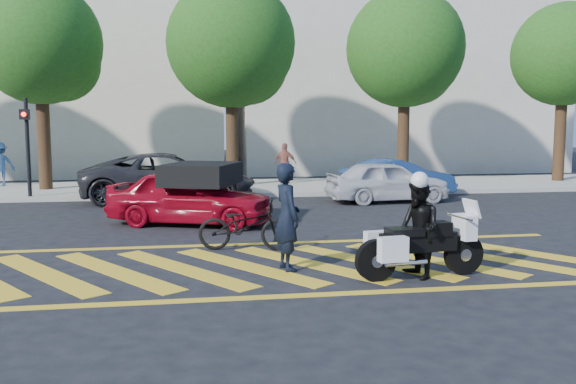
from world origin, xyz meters
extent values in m
plane|color=black|center=(0.00, 0.00, 0.00)|extent=(90.00, 90.00, 0.00)
cube|color=#9E998E|center=(0.00, 12.00, 0.07)|extent=(60.00, 5.00, 0.15)
cube|color=gold|center=(-3.90, 0.00, 0.00)|extent=(2.43, 3.21, 0.01)
cube|color=gold|center=(-2.80, 0.00, 0.00)|extent=(2.43, 3.21, 0.01)
cube|color=gold|center=(-1.70, 0.00, 0.00)|extent=(2.43, 3.21, 0.01)
cube|color=gold|center=(-0.60, 0.00, 0.00)|extent=(2.43, 3.21, 0.01)
cube|color=gold|center=(0.50, 0.00, 0.00)|extent=(2.43, 3.21, 0.01)
cube|color=gold|center=(1.60, 0.00, 0.00)|extent=(2.43, 3.21, 0.01)
cube|color=gold|center=(2.70, 0.00, 0.00)|extent=(2.43, 3.21, 0.01)
cube|color=gold|center=(3.80, 0.00, 0.00)|extent=(2.43, 3.21, 0.01)
cube|color=gold|center=(4.90, 0.00, 0.00)|extent=(2.43, 3.21, 0.01)
cube|color=gold|center=(0.00, -1.90, 0.00)|extent=(12.00, 0.20, 0.01)
cube|color=gold|center=(0.00, 1.90, 0.00)|extent=(12.00, 0.20, 0.01)
cube|color=beige|center=(-8.00, 21.00, 5.00)|extent=(16.00, 8.00, 10.00)
cube|color=beige|center=(9.00, 21.00, 5.50)|extent=(16.00, 8.00, 11.00)
cylinder|color=black|center=(-6.50, 12.00, 2.00)|extent=(0.44, 0.44, 4.00)
sphere|color=#214C14|center=(-6.50, 12.00, 5.16)|extent=(4.20, 4.20, 4.20)
sphere|color=#214C14|center=(-5.90, 12.30, 4.53)|extent=(2.73, 2.73, 2.73)
cylinder|color=black|center=(0.00, 12.00, 2.00)|extent=(0.44, 0.44, 4.00)
sphere|color=#214C14|center=(0.00, 12.00, 5.26)|extent=(4.60, 4.60, 4.60)
sphere|color=#214C14|center=(0.60, 12.30, 4.58)|extent=(2.99, 2.99, 2.99)
cylinder|color=black|center=(6.50, 12.00, 2.00)|extent=(0.44, 0.44, 4.00)
sphere|color=#214C14|center=(6.50, 12.00, 5.21)|extent=(4.40, 4.40, 4.40)
sphere|color=#214C14|center=(7.10, 12.30, 4.55)|extent=(2.86, 2.86, 2.86)
cylinder|color=black|center=(13.00, 12.00, 2.00)|extent=(0.44, 0.44, 4.00)
sphere|color=#214C14|center=(13.00, 12.00, 5.10)|extent=(4.00, 4.00, 4.00)
sphere|color=#214C14|center=(13.60, 12.30, 4.50)|extent=(2.60, 2.60, 2.60)
cylinder|color=black|center=(-6.50, 9.80, 1.60)|extent=(0.12, 0.12, 3.20)
cube|color=black|center=(-6.50, 9.60, 2.70)|extent=(0.28, 0.18, 0.32)
sphere|color=#FF260C|center=(-6.50, 9.50, 2.70)|extent=(0.14, 0.14, 0.14)
imported|color=black|center=(0.04, -0.33, 0.90)|extent=(0.55, 0.73, 1.79)
imported|color=black|center=(-0.50, 1.36, 0.48)|extent=(1.93, 1.00, 0.96)
cylinder|color=black|center=(1.28, -1.30, 0.33)|extent=(0.67, 0.22, 0.66)
cylinder|color=silver|center=(1.28, -1.30, 0.33)|extent=(0.22, 0.18, 0.20)
cylinder|color=black|center=(2.82, -1.10, 0.33)|extent=(0.67, 0.22, 0.66)
cylinder|color=silver|center=(2.82, -1.10, 0.33)|extent=(0.22, 0.18, 0.20)
cube|color=black|center=(2.00, -1.20, 0.58)|extent=(1.27, 0.42, 0.30)
cube|color=black|center=(2.29, -1.16, 0.78)|extent=(0.48, 0.35, 0.22)
cube|color=black|center=(1.75, -1.24, 0.76)|extent=(0.59, 0.41, 0.12)
cube|color=silver|center=(2.82, -1.10, 0.78)|extent=(0.27, 0.44, 0.40)
cube|color=silver|center=(1.40, -1.02, 0.55)|extent=(0.47, 0.24, 0.38)
cube|color=silver|center=(1.47, -1.53, 0.55)|extent=(0.47, 0.24, 0.38)
imported|color=black|center=(2.00, -1.20, 0.78)|extent=(0.69, 0.83, 1.56)
imported|color=maroon|center=(-1.53, 4.52, 0.68)|extent=(4.27, 2.90, 1.35)
imported|color=black|center=(-2.19, 9.20, 0.75)|extent=(5.51, 2.73, 1.50)
imported|color=silver|center=(4.50, 7.80, 0.64)|extent=(3.88, 1.78, 1.29)
imported|color=navy|center=(5.30, 9.20, 0.62)|extent=(3.78, 1.39, 1.24)
imported|color=#355C91|center=(-8.34, 13.28, 0.95)|extent=(1.19, 1.02, 1.60)
imported|color=#A05948|center=(2.04, 12.57, 0.91)|extent=(0.97, 0.71, 1.53)
camera|label=1|loc=(-1.55, -10.21, 2.46)|focal=38.00mm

